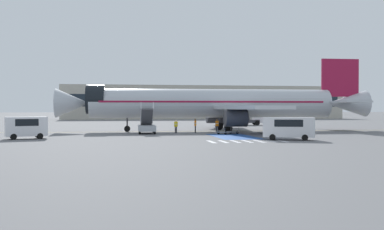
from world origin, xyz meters
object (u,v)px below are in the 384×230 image
Objects in this scene: ground_crew_1 at (195,125)px; terminal_building at (204,102)px; service_van_0 at (26,126)px; ground_crew_2 at (217,125)px; airliner at (216,104)px; ground_crew_0 at (176,126)px; service_van_2 at (288,127)px; fuel_tanker at (238,117)px; baggage_cart at (228,132)px; service_van_1 at (270,124)px; boarding_stairs_forward at (147,126)px.

terminal_building reaches higher than ground_crew_1.
ground_crew_1 is at bearing 98.54° from service_van_0.
terminal_building reaches higher than ground_crew_2.
airliner is 24.11× the size of ground_crew_1.
service_van_2 is at bearing -31.03° from ground_crew_0.
service_van_2 is 93.30m from terminal_building.
terminal_building reaches higher than ground_crew_0.
service_van_2 is 0.06× the size of terminal_building.
terminal_building is (3.67, 53.20, 3.38)m from fuel_tanker.
baggage_cart is 1.72× the size of ground_crew_0.
terminal_building reaches higher than service_van_1.
ground_crew_1 is (6.54, 0.95, 0.08)m from boarding_stairs_forward.
airliner reaches higher than service_van_0.
terminal_building is at bearing 140.98° from service_van_0.
ground_crew_1 is 2.90m from ground_crew_2.
boarding_stairs_forward reaches higher than baggage_cart.
ground_crew_2 is at bearing 171.39° from airliner.
baggage_cart is 5.19m from ground_crew_1.
ground_crew_1 is at bearing -134.70° from service_van_2.
service_van_2 is at bearing -167.60° from airliner.
boarding_stairs_forward is 1.76× the size of baggage_cart.
boarding_stairs_forward is 9.38m from ground_crew_2.
service_van_2 is 12.19m from baggage_cart.
service_van_2 reaches higher than ground_crew_1.
ground_crew_2 is (-4.27, 14.68, -0.32)m from service_van_2.
fuel_tanker is 27.30m from ground_crew_1.
service_van_0 is at bearing -138.77° from ground_crew_2.
terminal_building is (12.53, 74.15, 1.12)m from airliner.
ground_crew_2 is at bearing -15.99° from baggage_cart.
ground_crew_1 is at bearing -171.82° from ground_crew_2.
service_van_1 is 0.06× the size of terminal_building.
ground_crew_0 is 80.70m from terminal_building.
ground_crew_2 is (5.57, 0.27, 0.05)m from ground_crew_0.
ground_crew_2 is 0.02× the size of terminal_building.
ground_crew_0 is at bearing -125.31° from service_van_2.
ground_crew_1 is 79.25m from terminal_building.
fuel_tanker is at bearing -79.71° from service_van_1.
fuel_tanker is 53.43m from terminal_building.
service_van_2 reaches higher than ground_crew_0.
boarding_stairs_forward is 0.54× the size of fuel_tanker.
ground_crew_0 is at bearing 99.64° from service_van_0.
boarding_stairs_forward is at bearing -154.26° from ground_crew_0.
service_van_0 is 2.49× the size of ground_crew_2.
terminal_building is at bearing 100.67° from ground_crew_2.
terminal_building is at bearing 4.45° from ground_crew_1.
ground_crew_0 is (-6.28, -4.23, -2.93)m from airliner.
airliner is at bearing -29.40° from baggage_cart.
boarding_stairs_forward is 19.80m from service_van_2.
ground_crew_1 reaches higher than ground_crew_0.
ground_crew_0 is at bearing 0.95° from service_van_1.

